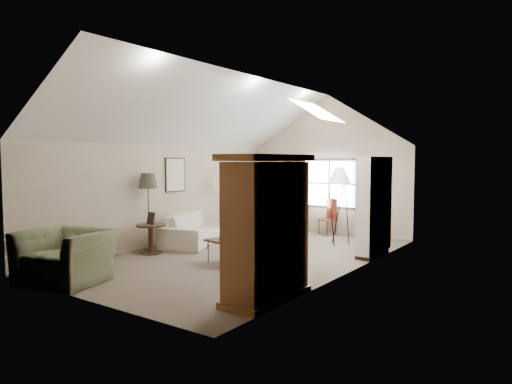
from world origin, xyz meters
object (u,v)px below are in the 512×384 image
Objects in this scene: armchair_near at (66,256)px; armchair_far at (284,217)px; side_table at (151,239)px; armoire at (267,228)px; sofa at (196,228)px; coffee_table at (229,252)px; side_chair at (327,217)px.

armchair_near is 7.27m from armchair_far.
side_table is at bearing 89.73° from armchair_near.
sofa is (-4.18, 2.95, -0.71)m from armoire.
armchair_near is at bearing -118.72° from coffee_table.
side_table is at bearing -94.25° from side_chair.
coffee_table is (2.23, -1.44, -0.14)m from sofa.
armchair_near is at bearing 92.41° from armchair_far.
armchair_far is at bearing 82.81° from side_table.
armchair_near reaches higher than coffee_table.
coffee_table is at bearing 4.36° from side_table.
side_chair is at bearing 108.26° from armoire.
sofa is at bearing 144.77° from armoire.
coffee_table is at bearing -69.99° from side_chair.
side_table is (-4.08, 1.35, -0.77)m from armoire.
armchair_far is 4.79m from side_table.
armchair_near is 2.61m from side_table.
side_table is (-0.60, -4.75, -0.07)m from armchair_far.
armchair_far is at bearing -160.76° from side_chair.
armoire is at bearing -52.49° from side_chair.
armoire is 0.82× the size of sofa.
armoire reaches higher than armchair_near.
sofa is 2.65m from coffee_table.
sofa is at bearing 79.45° from armchair_far.
armchair_far reaches higher than sofa.
armchair_far is 1.33× the size of side_table.
side_chair is at bearing 64.19° from armchair_near.
armchair_near is at bearing 166.90° from sofa.
side_chair is (1.46, 0.00, 0.11)m from armchair_far.
side_table is (-2.13, -0.16, 0.09)m from coffee_table.
armchair_far is at bearing 119.69° from armoire.
coffee_table is (1.47, 2.68, -0.21)m from armchair_near.
armoire is 2.15× the size of side_chair.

